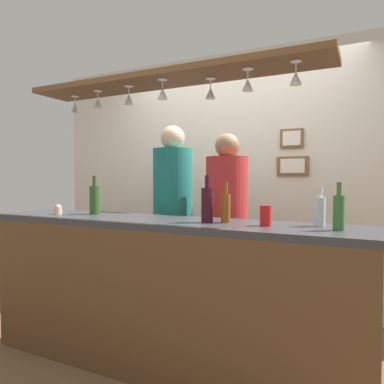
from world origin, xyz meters
name	(u,v)px	position (x,y,z in m)	size (l,w,h in m)	color
ground_plane	(186,346)	(0.00, 0.00, 0.00)	(8.00, 8.00, 0.00)	brown
back_wall	(234,179)	(0.00, 1.10, 1.30)	(4.40, 0.06, 2.60)	silver
bar_counter	(151,274)	(0.00, -0.51, 0.69)	(2.70, 0.55, 1.03)	#38383D
overhead_glass_rack	(166,79)	(0.00, -0.30, 1.99)	(2.20, 0.36, 0.04)	brown
hanging_wineglass_far_left	(75,107)	(-0.87, -0.25, 1.88)	(0.07, 0.07, 0.13)	silver
hanging_wineglass_left	(98,103)	(-0.59, -0.31, 1.88)	(0.07, 0.07, 0.13)	silver
hanging_wineglass_center_left	(129,99)	(-0.30, -0.32, 1.88)	(0.07, 0.07, 0.13)	silver
hanging_wineglass_center	(163,93)	(0.01, -0.37, 1.88)	(0.07, 0.07, 0.13)	silver
hanging_wineglass_center_right	(211,92)	(0.31, -0.24, 1.88)	(0.07, 0.07, 0.13)	silver
hanging_wineglass_right	(248,84)	(0.59, -0.34, 1.88)	(0.07, 0.07, 0.13)	silver
hanging_wineglass_far_right	(296,77)	(0.88, -0.35, 1.88)	(0.07, 0.07, 0.13)	silver
person_left_teal_shirt	(173,206)	(-0.26, 0.26, 1.07)	(0.34, 0.34, 1.76)	#2D334C
person_middle_red_shirt	(227,216)	(0.24, 0.26, 1.01)	(0.34, 0.34, 1.67)	#2D334C
bottle_wine_dark_red	(207,204)	(0.34, -0.36, 1.15)	(0.08, 0.08, 0.30)	#380F19
bottle_beer_amber_tall	(226,207)	(0.45, -0.33, 1.13)	(0.06, 0.06, 0.26)	brown
bottle_beer_green_import	(339,211)	(1.11, -0.37, 1.13)	(0.06, 0.06, 0.26)	#336B2D
bottle_soda_clear	(320,211)	(1.00, -0.24, 1.12)	(0.06, 0.06, 0.23)	silver
bottle_champagne_green	(95,199)	(-0.66, -0.28, 1.15)	(0.08, 0.08, 0.30)	#2D5623
drink_can	(266,216)	(0.71, -0.37, 1.09)	(0.07, 0.07, 0.12)	red
cupcake	(58,210)	(-0.90, -0.42, 1.07)	(0.06, 0.06, 0.08)	beige
picture_frame_upper_small	(292,138)	(0.59, 1.06, 1.69)	(0.22, 0.02, 0.18)	brown
picture_frame_lower_pair	(293,166)	(0.60, 1.06, 1.43)	(0.30, 0.02, 0.18)	brown
picture_frame_crest	(228,151)	(-0.06, 1.06, 1.59)	(0.18, 0.02, 0.26)	#B29338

